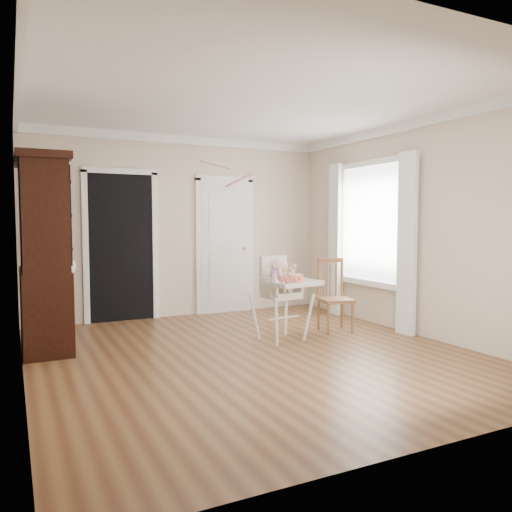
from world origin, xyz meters
name	(u,v)px	position (x,y,z in m)	size (l,w,h in m)	color
floor	(254,354)	(0.00, 0.00, 0.00)	(5.00, 5.00, 0.00)	brown
ceiling	(254,99)	(0.00, 0.00, 2.70)	(5.00, 5.00, 0.00)	white
wall_back	(181,227)	(0.00, 2.50, 1.35)	(4.50, 4.50, 0.00)	beige
wall_left	(19,231)	(-2.25, 0.00, 1.35)	(5.00, 5.00, 0.00)	beige
wall_right	(414,228)	(2.25, 0.00, 1.35)	(5.00, 5.00, 0.00)	beige
crown_molding	(254,105)	(0.00, 0.00, 2.64)	(4.50, 5.00, 0.12)	white
doorway	(121,244)	(-0.90, 2.48, 1.11)	(1.06, 0.05, 2.22)	black
closet_door	(225,247)	(0.70, 2.48, 1.02)	(0.96, 0.09, 2.13)	white
window_right	(369,232)	(2.18, 0.80, 1.29)	(0.13, 1.84, 2.30)	white
high_chair	(282,288)	(0.58, 0.44, 0.64)	(0.68, 0.80, 1.03)	white
baby	(281,276)	(0.58, 0.46, 0.77)	(0.31, 0.22, 0.42)	beige
cake	(296,279)	(0.62, 0.16, 0.77)	(0.22, 0.22, 0.10)	silver
sippy_cup	(274,276)	(0.41, 0.31, 0.79)	(0.08, 0.08, 0.18)	#CE7D95
china_cabinet	(44,253)	(-1.99, 1.28, 1.07)	(0.57, 1.27, 2.15)	black
dining_chair	(334,298)	(1.44, 0.56, 0.44)	(0.45, 0.45, 0.94)	brown
streamer	(215,165)	(0.08, 1.32, 2.16)	(0.03, 0.50, 0.02)	pink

